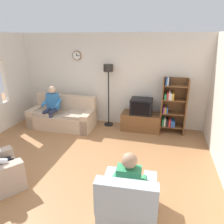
{
  "coord_description": "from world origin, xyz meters",
  "views": [
    {
      "loc": [
        1.61,
        -3.39,
        2.59
      ],
      "look_at": [
        0.46,
        1.09,
        0.9
      ],
      "focal_mm": 33.33,
      "sensor_mm": 36.0,
      "label": 1
    }
  ],
  "objects": [
    {
      "name": "couch",
      "position": [
        -1.28,
        1.89,
        0.31
      ],
      "size": [
        1.91,
        0.9,
        0.9
      ],
      "color": "tan",
      "rests_on": "ground_plane"
    },
    {
      "name": "tv_stand",
      "position": [
        1.02,
        2.25,
        0.25
      ],
      "size": [
        1.1,
        0.56,
        0.51
      ],
      "color": "brown",
      "rests_on": "ground_plane"
    },
    {
      "name": "person_on_couch",
      "position": [
        -1.55,
        1.78,
        0.7
      ],
      "size": [
        0.51,
        0.54,
        1.24
      ],
      "color": "#3372B2",
      "rests_on": "ground_plane"
    },
    {
      "name": "bookshelf",
      "position": [
        1.86,
        2.32,
        0.77
      ],
      "size": [
        0.68,
        0.36,
        1.57
      ],
      "color": "brown",
      "rests_on": "ground_plane"
    },
    {
      "name": "armchair_near_bookshelf",
      "position": [
        1.24,
        -1.0,
        0.29
      ],
      "size": [
        0.86,
        0.93,
        0.9
      ],
      "color": "#9EADBC",
      "rests_on": "ground_plane"
    },
    {
      "name": "floor_lamp",
      "position": [
        0.03,
        2.35,
        1.45
      ],
      "size": [
        0.28,
        0.28,
        1.85
      ],
      "color": "black",
      "rests_on": "ground_plane"
    },
    {
      "name": "back_wall_assembly",
      "position": [
        -0.0,
        2.66,
        1.35
      ],
      "size": [
        6.2,
        0.17,
        2.7
      ],
      "color": "silver",
      "rests_on": "ground_plane"
    },
    {
      "name": "ground_plane",
      "position": [
        0.0,
        0.0,
        0.0
      ],
      "size": [
        12.0,
        12.0,
        0.0
      ],
      "primitive_type": "plane",
      "color": "#9E6B42"
    },
    {
      "name": "person_in_right_armchair",
      "position": [
        1.23,
        -0.91,
        0.6
      ],
      "size": [
        0.53,
        0.55,
        1.12
      ],
      "color": "#338C59",
      "rests_on": "ground_plane"
    },
    {
      "name": "tv",
      "position": [
        1.02,
        2.23,
        0.73
      ],
      "size": [
        0.6,
        0.49,
        0.44
      ],
      "color": "black",
      "rests_on": "tv_stand"
    }
  ]
}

